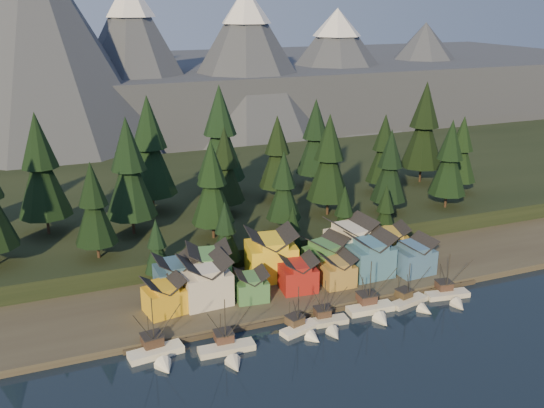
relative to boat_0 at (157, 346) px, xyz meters
name	(u,v)px	position (x,y,z in m)	size (l,w,h in m)	color
ground	(353,352)	(34.23, -11.28, -2.50)	(500.00, 500.00, 0.00)	black
shore_strip	(273,265)	(34.23, 28.72, -1.75)	(400.00, 50.00, 1.50)	#39332A
hillside	(215,197)	(34.23, 78.72, 0.50)	(420.00, 100.00, 6.00)	black
dock	(315,309)	(34.23, 5.22, -2.00)	(80.00, 4.00, 1.00)	#433A30
mountain_ridge	(131,78)	(30.04, 202.31, 23.56)	(560.00, 190.00, 90.00)	#454A59
boat_0	(157,346)	(0.00, 0.00, 0.00)	(10.66, 11.39, 12.76)	white
boat_1	(228,345)	(12.35, -3.61, -0.38)	(10.98, 11.89, 11.65)	beige
boat_2	(303,324)	(28.22, -1.81, -0.37)	(8.75, 9.30, 10.66)	white
boat_3	(327,318)	(33.87, -1.30, -0.55)	(9.69, 10.44, 10.51)	beige
boat_4	(373,303)	(45.07, -0.10, -0.09)	(10.44, 11.29, 12.45)	silver
boat_5	(413,297)	(54.83, -0.14, -0.55)	(9.42, 9.91, 10.34)	beige
boat_6	(451,291)	(64.09, -0.70, -0.41)	(10.22, 10.88, 11.18)	beige
house_front_0	(164,294)	(4.40, 14.00, 2.98)	(8.68, 8.34, 7.58)	gold
house_front_1	(205,279)	(13.42, 15.24, 4.31)	(10.26, 9.89, 10.10)	beige
house_front_2	(251,284)	(22.84, 12.93, 2.41)	(7.29, 7.33, 6.48)	#407644
house_front_3	(298,273)	(33.89, 13.25, 3.06)	(8.32, 8.00, 7.71)	maroon
house_front_4	(337,269)	(43.07, 12.48, 2.71)	(6.99, 7.53, 7.05)	#A8823B
house_front_5	(370,254)	(52.28, 14.10, 4.30)	(9.78, 8.93, 10.08)	teal
house_front_6	(414,255)	(62.54, 11.55, 3.42)	(8.88, 8.45, 8.40)	#3D6491
house_back_0	(176,275)	(8.36, 20.61, 3.80)	(8.61, 8.28, 9.14)	#335778
house_back_1	(209,267)	(15.75, 20.58, 4.35)	(10.40, 10.49, 10.19)	#478246
house_back_2	(271,252)	(30.78, 21.55, 5.00)	(12.02, 11.27, 11.42)	yellow
house_back_3	(325,254)	(43.32, 19.02, 3.66)	(10.23, 9.50, 8.86)	#407645
house_back_4	(350,240)	(51.58, 22.10, 4.78)	(10.87, 10.50, 11.00)	beige
house_back_5	(390,241)	(61.92, 20.47, 3.54)	(9.35, 9.42, 8.63)	gold
tree_hill_1	(41,169)	(-15.77, 56.72, 20.50)	(13.34, 13.34, 31.08)	#332319
tree_hill_2	(94,206)	(-5.77, 36.72, 15.96)	(9.79, 9.79, 22.80)	#332319
tree_hill_3	(129,171)	(4.23, 48.72, 19.89)	(12.87, 12.87, 29.98)	#332319
tree_hill_4	(150,149)	(12.23, 63.72, 21.30)	(13.97, 13.97, 32.55)	#332319
tree_hill_5	(212,186)	(22.23, 38.72, 17.06)	(10.64, 10.64, 24.79)	#332319
tree_hill_6	(225,168)	(30.23, 53.72, 16.92)	(10.54, 10.54, 24.55)	#332319
tree_hill_7	(284,188)	(40.23, 36.72, 14.96)	(9.00, 9.00, 20.96)	#332319
tree_hill_8	(277,154)	(48.23, 60.72, 17.25)	(10.79, 10.79, 25.15)	#332319
tree_hill_9	(329,161)	(56.23, 43.72, 18.80)	(12.01, 12.01, 27.97)	#332319
tree_hill_10	(315,139)	(64.23, 68.72, 18.68)	(11.91, 11.91, 27.75)	#332319
tree_hill_11	(390,168)	(72.23, 38.72, 16.39)	(10.12, 10.12, 23.58)	#332319
tree_hill_12	(384,151)	(80.23, 54.72, 16.84)	(10.48, 10.48, 24.41)	#332319
tree_hill_13	(450,160)	(90.23, 36.72, 17.31)	(10.85, 10.85, 25.26)	#332319
tree_hill_14	(424,128)	(98.23, 60.72, 21.17)	(13.87, 13.87, 32.31)	#332319
tree_hill_15	(220,136)	(34.23, 70.72, 21.73)	(14.31, 14.31, 33.34)	#332319
tree_hill_17	(461,151)	(102.23, 46.72, 16.49)	(10.20, 10.20, 23.75)	#332319
tree_shore_0	(157,248)	(6.23, 28.72, 7.22)	(6.46, 6.46, 15.06)	#332319
tree_shore_1	(225,233)	(22.23, 28.72, 8.31)	(7.32, 7.32, 17.04)	#332319
tree_shore_2	(292,231)	(39.23, 28.72, 6.48)	(5.88, 5.88, 13.71)	#332319
tree_shore_3	(344,216)	(53.23, 28.72, 8.49)	(7.45, 7.45, 17.36)	#332319
tree_shore_4	(385,212)	(65.23, 28.72, 7.90)	(6.99, 6.99, 16.29)	#332319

